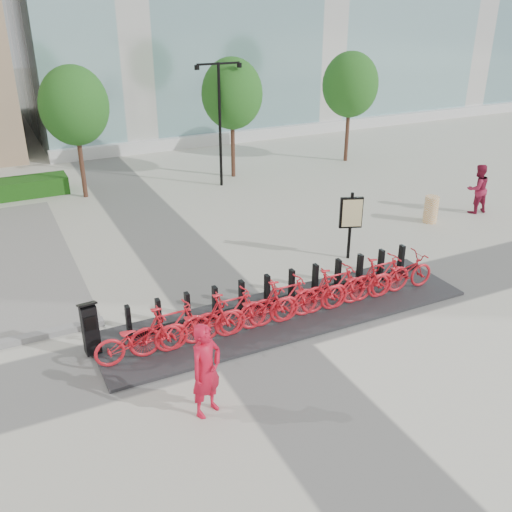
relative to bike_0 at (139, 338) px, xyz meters
name	(u,v)px	position (x,y,z in m)	size (l,w,h in m)	color
ground	(246,332)	(2.60, 0.05, -0.60)	(120.00, 120.00, 0.00)	beige
tree_1	(74,106)	(1.10, 12.05, 2.99)	(2.60, 2.60, 5.10)	#492C1F
tree_2	(232,94)	(7.60, 12.05, 2.99)	(2.60, 2.60, 5.10)	#492C1F
tree_3	(350,85)	(13.60, 12.05, 2.99)	(2.60, 2.60, 5.10)	#492C1F
streetlamp	(220,111)	(6.60, 11.05, 2.53)	(2.00, 0.20, 5.00)	black
dock_pad	(287,313)	(3.90, 0.35, -0.56)	(9.60, 2.40, 0.08)	#2A2A2D
dock_rail_posts	(281,288)	(3.96, 0.82, -0.10)	(8.02, 0.50, 0.85)	black
bike_0	(139,338)	(0.00, 0.00, 0.00)	(0.69, 1.98, 1.04)	red
bike_1	(170,328)	(0.72, 0.00, 0.06)	(0.54, 1.92, 1.16)	red
bike_2	(201,323)	(1.44, 0.00, 0.00)	(0.69, 1.98, 1.04)	red
bike_3	(230,313)	(2.16, 0.00, 0.06)	(0.54, 1.92, 1.16)	red
bike_4	(257,309)	(2.88, 0.00, 0.00)	(0.69, 1.98, 1.04)	red
bike_5	(284,300)	(3.60, 0.00, 0.06)	(0.54, 1.92, 1.16)	red
bike_6	(309,296)	(4.32, 0.00, 0.00)	(0.69, 1.98, 1.04)	red
bike_7	(334,288)	(5.04, 0.00, 0.06)	(0.54, 1.92, 1.16)	red
bike_8	(357,284)	(5.76, 0.00, 0.00)	(0.69, 1.98, 1.04)	red
bike_9	(380,277)	(6.48, 0.00, 0.06)	(0.54, 1.92, 1.16)	red
bike_10	(402,273)	(7.20, 0.00, 0.00)	(0.69, 1.98, 1.04)	red
kiosk	(90,328)	(-0.90, 0.69, 0.11)	(0.42, 0.37, 1.31)	black
worker_red	(206,370)	(0.71, -2.23, 0.37)	(0.71, 0.47, 1.95)	red
pedestrian	(477,189)	(13.79, 3.85, 0.31)	(0.89, 0.69, 1.83)	maroon
construction_barrel	(431,209)	(11.62, 3.81, -0.12)	(0.50, 0.50, 0.95)	orange
map_sign	(351,216)	(7.24, 2.52, 0.80)	(0.68, 0.34, 2.11)	black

